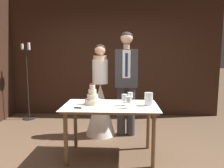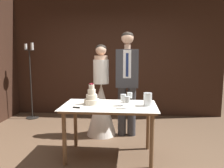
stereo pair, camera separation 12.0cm
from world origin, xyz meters
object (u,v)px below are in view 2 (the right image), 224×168
Objects in this scene: cake_knife at (83,108)px; candle_stand at (31,83)px; groom at (127,79)px; tiered_cake at (92,98)px; hurricane_candle at (148,100)px; wine_glass_near at (130,95)px; wine_glass_far at (127,100)px; bride at (101,103)px; cake_table at (109,112)px; wine_glass_middle at (123,98)px.

candle_stand reaches higher than cake_knife.
cake_knife is 0.24× the size of groom.
cake_knife is 1.26m from groom.
tiered_cake is 0.80m from hurricane_candle.
wine_glass_far reaches higher than wine_glass_near.
wine_glass_near is 0.09× the size of bride.
wine_glass_middle is (0.20, -0.02, 0.20)m from cake_table.
tiered_cake is at bearing 171.07° from wine_glass_middle.
hurricane_candle is 0.10× the size of groom.
tiered_cake is 0.85m from bride.
wine_glass_near is 0.32m from hurricane_candle.
hurricane_candle is (0.28, 0.18, -0.03)m from wine_glass_far.
cake_knife is 2.45× the size of hurricane_candle.
candle_stand reaches higher than cake_table.
groom reaches higher than cake_table.
cake_table is at bearing -74.89° from bride.
wine_glass_far is at bearing -64.92° from bride.
wine_glass_middle is (0.53, 0.21, 0.10)m from cake_knife.
wine_glass_near is 0.24m from wine_glass_middle.
bride is at bearing 115.08° from wine_glass_far.
tiered_cake reaches higher than wine_glass_middle.
cake_table is at bearing -41.66° from candle_stand.
groom is (-0.30, 0.86, 0.19)m from hurricane_candle.
wine_glass_middle is 0.90m from groom.
bride is (-0.49, 1.04, -0.28)m from wine_glass_far.
hurricane_candle is (0.80, -0.04, -0.00)m from tiered_cake.
cake_table is at bearing 173.77° from wine_glass_middle.
cake_knife is at bearing -117.55° from groom.
groom is 2.39m from candle_stand.
wine_glass_near is 0.88m from bride.
bride is 0.64m from groom.
hurricane_candle is at bearing -37.89° from wine_glass_near.
wine_glass_far is 2.94m from candle_stand.
wine_glass_near is 0.93× the size of wine_glass_middle.
bride is at bearing 131.83° from hurricane_candle.
candle_stand is (-1.63, 1.98, 0.05)m from cake_knife.
wine_glass_far is 0.10× the size of candle_stand.
wine_glass_middle is 0.89× the size of hurricane_candle.
wine_glass_near is 0.38m from wine_glass_far.
bride is 1.96m from candle_stand.
candle_stand is (-1.71, 1.70, -0.03)m from tiered_cake.
groom is (-0.05, 0.66, 0.18)m from wine_glass_near.
candle_stand is (-2.20, 0.89, -0.22)m from groom.
bride is 0.95× the size of candle_stand.
groom is at bearing 94.46° from wine_glass_near.
wine_glass_far is (0.06, -0.15, 0.01)m from wine_glass_middle.
groom is (0.23, 0.86, 0.38)m from cake_table.
groom is (0.47, -0.00, 0.44)m from bride.
wine_glass_far is (0.59, 0.05, 0.11)m from cake_knife.
wine_glass_far is at bearing -23.62° from tiered_cake.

